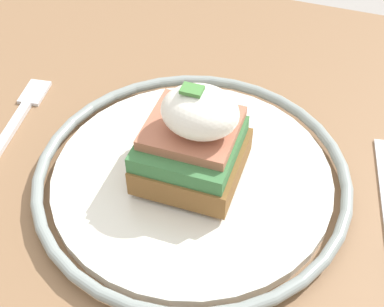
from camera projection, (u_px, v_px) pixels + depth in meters
dining_table at (181, 253)px, 0.55m from camera, size 1.10×0.64×0.73m
plate at (192, 176)px, 0.45m from camera, size 0.27×0.27×0.02m
sandwich at (194, 140)px, 0.42m from camera, size 0.08×0.08×0.09m
fork at (13, 127)px, 0.50m from camera, size 0.04×0.16×0.00m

